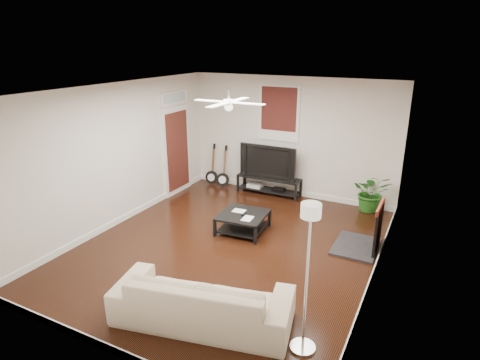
# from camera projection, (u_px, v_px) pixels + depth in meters

# --- Properties ---
(room) EXTENTS (5.01, 6.01, 2.81)m
(room) POSITION_uv_depth(u_px,v_px,m) (229.00, 173.00, 6.89)
(room) COLOR black
(room) RESTS_ON ground
(brick_accent) EXTENTS (0.02, 2.20, 2.80)m
(brick_accent) POSITION_uv_depth(u_px,v_px,m) (391.00, 177.00, 6.66)
(brick_accent) COLOR #9B4532
(brick_accent) RESTS_ON floor
(fireplace) EXTENTS (0.80, 1.10, 0.92)m
(fireplace) POSITION_uv_depth(u_px,v_px,m) (367.00, 226.00, 7.09)
(fireplace) COLOR black
(fireplace) RESTS_ON floor
(window_back) EXTENTS (1.00, 0.06, 1.30)m
(window_back) POSITION_uv_depth(u_px,v_px,m) (279.00, 113.00, 9.34)
(window_back) COLOR #401211
(window_back) RESTS_ON wall_back
(door_left) EXTENTS (0.08, 1.00, 2.50)m
(door_left) POSITION_uv_depth(u_px,v_px,m) (177.00, 143.00, 9.60)
(door_left) COLOR white
(door_left) RESTS_ON wall_left
(tv_stand) EXTENTS (1.56, 0.41, 0.44)m
(tv_stand) POSITION_uv_depth(u_px,v_px,m) (269.00, 185.00, 9.80)
(tv_stand) COLOR black
(tv_stand) RESTS_ON floor
(tv) EXTENTS (1.39, 0.18, 0.80)m
(tv) POSITION_uv_depth(u_px,v_px,m) (270.00, 161.00, 9.62)
(tv) COLOR black
(tv) RESTS_ON tv_stand
(coffee_table) EXTENTS (0.95, 0.95, 0.37)m
(coffee_table) POSITION_uv_depth(u_px,v_px,m) (243.00, 223.00, 7.86)
(coffee_table) COLOR black
(coffee_table) RESTS_ON floor
(sofa) EXTENTS (2.48, 1.39, 0.68)m
(sofa) POSITION_uv_depth(u_px,v_px,m) (203.00, 298.00, 5.28)
(sofa) COLOR tan
(sofa) RESTS_ON floor
(floor_lamp) EXTENTS (0.37, 0.37, 1.91)m
(floor_lamp) POSITION_uv_depth(u_px,v_px,m) (307.00, 280.00, 4.59)
(floor_lamp) COLOR silver
(floor_lamp) RESTS_ON floor
(potted_plant) EXTENTS (0.90, 0.82, 0.87)m
(potted_plant) POSITION_uv_depth(u_px,v_px,m) (372.00, 192.00, 8.73)
(potted_plant) COLOR #205D1A
(potted_plant) RESTS_ON floor
(guitar_left) EXTENTS (0.36, 0.27, 1.06)m
(guitar_left) POSITION_uv_depth(u_px,v_px,m) (211.00, 165.00, 10.36)
(guitar_left) COLOR black
(guitar_left) RESTS_ON floor
(guitar_right) EXTENTS (0.37, 0.30, 1.06)m
(guitar_right) POSITION_uv_depth(u_px,v_px,m) (223.00, 167.00, 10.18)
(guitar_right) COLOR black
(guitar_right) RESTS_ON floor
(ceiling_fan) EXTENTS (1.24, 1.24, 0.32)m
(ceiling_fan) POSITION_uv_depth(u_px,v_px,m) (229.00, 102.00, 6.50)
(ceiling_fan) COLOR white
(ceiling_fan) RESTS_ON ceiling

